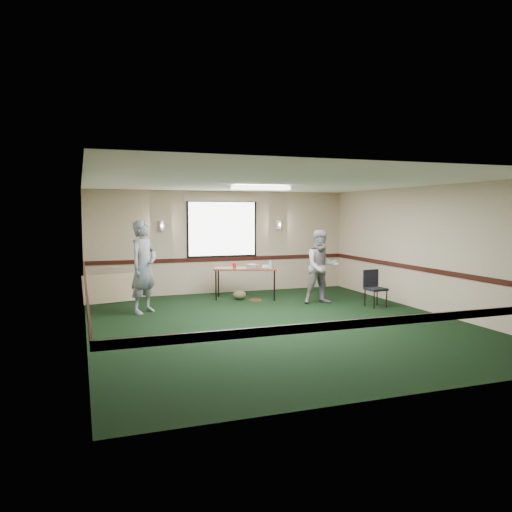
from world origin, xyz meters
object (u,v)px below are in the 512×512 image
object	(u,v)px
folding_table	(246,270)
conference_chair	(374,285)
person_left	(144,267)
person_right	(322,267)
projector	(253,266)

from	to	relation	value
folding_table	conference_chair	bearing A→B (deg)	-15.77
folding_table	person_left	bearing A→B (deg)	-138.30
person_left	person_right	xyz separation A→B (m)	(4.06, -0.26, -0.12)
person_right	projector	bearing A→B (deg)	145.65
projector	person_left	world-z (taller)	person_left
projector	person_right	bearing A→B (deg)	6.57
projector	person_right	size ratio (longest dim) A/B	0.16
projector	folding_table	bearing A→B (deg)	-153.38
folding_table	projector	bearing A→B (deg)	1.77
folding_table	conference_chair	size ratio (longest dim) A/B	2.00
folding_table	person_right	bearing A→B (deg)	-16.35
conference_chair	person_right	size ratio (longest dim) A/B	0.48
folding_table	person_left	size ratio (longest dim) A/B	0.84
folding_table	projector	world-z (taller)	projector
folding_table	conference_chair	distance (m)	3.10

